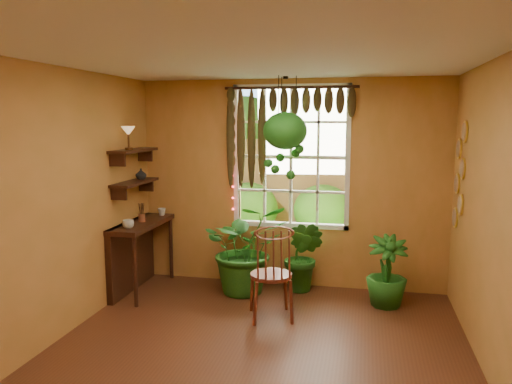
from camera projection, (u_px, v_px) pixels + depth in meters
floor at (252, 363)px, 4.51m from camera, size 4.50×4.50×0.00m
ceiling at (252, 56)px, 4.12m from camera, size 4.50×4.50×0.00m
wall_back at (290, 184)px, 6.49m from camera, size 4.00×0.00×4.00m
wall_left at (47, 208)px, 4.74m from camera, size 0.00×4.50×4.50m
wall_right at (502, 227)px, 3.89m from camera, size 0.00×4.50×4.50m
window at (291, 157)px, 6.47m from camera, size 1.52×0.10×1.86m
valance_vine at (284, 112)px, 6.29m from camera, size 1.70×0.12×1.10m
string_lights at (233, 153)px, 6.54m from camera, size 0.03×0.03×1.54m
wall_plates at (459, 176)px, 5.60m from camera, size 0.04×0.32×1.10m
counter_ledge at (135, 248)px, 6.38m from camera, size 0.40×1.20×0.90m
shelf_lower at (135, 182)px, 6.25m from camera, size 0.25×0.90×0.04m
shelf_upper at (134, 151)px, 6.20m from camera, size 0.25×0.90×0.04m
backyard at (332, 161)px, 10.92m from camera, size 14.00×10.00×12.00m
windsor_chair at (271, 287)px, 5.47m from camera, size 0.58×0.60×1.24m
potted_plant_left at (246, 248)px, 6.28m from camera, size 1.30×1.23×1.16m
potted_plant_mid at (303, 256)px, 6.33m from camera, size 0.63×0.57×0.92m
potted_plant_right at (387, 271)px, 5.84m from camera, size 0.52×0.52×0.84m
hanging_basket at (285, 136)px, 6.08m from camera, size 0.54×0.54×1.25m
cup_a at (128, 224)px, 5.91m from camera, size 0.17×0.17×0.11m
cup_b at (162, 212)px, 6.73m from camera, size 0.12×0.12×0.10m
brush_jar at (142, 212)px, 6.30m from camera, size 0.08×0.08×0.30m
shelf_vase at (141, 174)px, 6.40m from camera, size 0.16×0.16×0.14m
tiffany_lamp at (128, 132)px, 6.00m from camera, size 0.17×0.17×0.29m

